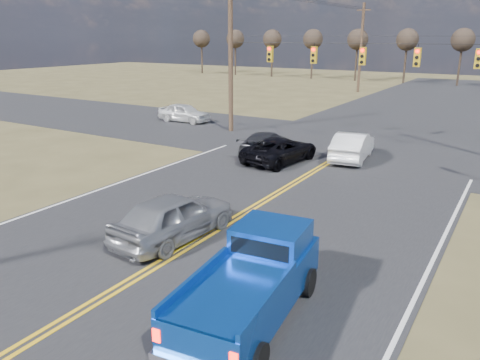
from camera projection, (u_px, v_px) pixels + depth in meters
The scene contains 12 objects.
ground at pixel (159, 265), 13.68m from camera, with size 160.00×160.00×0.00m, color brown.
road_main at pixel (301, 179), 21.82m from camera, with size 14.00×120.00×0.02m, color #28282B.
road_cross at pixel (356, 146), 28.33m from camera, with size 120.00×12.00×0.02m, color #28282B.
signal_gantry at pixel (370, 61), 26.41m from camera, with size 19.60×4.83×10.00m.
utility_poles at pixel (357, 58), 25.97m from camera, with size 19.60×58.32×10.00m.
treeline at pixel (401, 46), 33.94m from camera, with size 87.00×117.80×7.40m.
pickup_truck at pixel (253, 281), 10.90m from camera, with size 2.52×5.32×1.93m.
silver_suv at pixel (174, 216), 15.25m from camera, with size 1.86×4.61×1.57m, color gray.
black_suv at pixel (280, 150), 24.65m from camera, with size 2.21×4.80×1.33m, color black.
white_car_queue at pixel (352, 146), 25.09m from camera, with size 1.60×4.58×1.51m, color white.
dgrey_car_queue at pixel (266, 143), 26.14m from camera, with size 1.83×4.49×1.30m, color #2B2B2F.
cross_car_west at pixel (184, 113), 36.18m from camera, with size 4.20×1.69×1.43m, color silver.
Camera 1 is at (8.49, -9.26, 6.42)m, focal length 35.00 mm.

